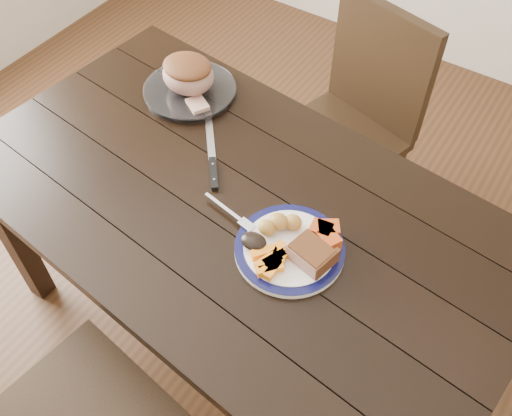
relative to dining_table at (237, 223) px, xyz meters
The scene contains 15 objects.
ground 0.66m from the dining_table, ahead, with size 4.00×4.00×0.00m, color #472B16.
dining_table is the anchor object (origin of this frame).
chair_far 0.75m from the dining_table, 88.66° to the left, with size 0.52×0.52×0.93m.
dinner_plate 0.24m from the dining_table, 15.41° to the right, with size 0.28×0.28×0.02m, color white.
plate_rim 0.24m from the dining_table, 15.41° to the right, with size 0.28×0.28×0.02m, color #0B0C39.
serving_platter 0.50m from the dining_table, 142.61° to the left, with size 0.29×0.29×0.02m, color white.
pork_slice 0.31m from the dining_table, 13.00° to the right, with size 0.10×0.08×0.04m, color tan.
roasted_potatoes 0.21m from the dining_table, ahead, with size 0.09×0.10×0.04m.
carrot_batons 0.26m from the dining_table, 32.34° to the right, with size 0.10×0.12×0.02m.
pumpkin_wedges 0.30m from the dining_table, ahead, with size 0.10×0.10×0.04m.
dark_mushroom 0.21m from the dining_table, 39.01° to the right, with size 0.07×0.05×0.03m, color black.
fork 0.13m from the dining_table, 64.01° to the right, with size 0.18×0.05×0.00m.
roast_joint 0.52m from the dining_table, 142.61° to the left, with size 0.17×0.15×0.11m, color tan.
cut_slice 0.42m from the dining_table, 142.34° to the left, with size 0.07×0.06×0.02m, color tan.
carving_knife 0.19m from the dining_table, 150.21° to the left, with size 0.22×0.26×0.01m.
Camera 1 is at (0.60, -0.81, 1.96)m, focal length 40.00 mm.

